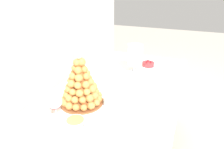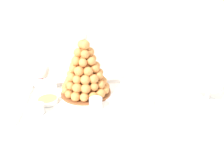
{
  "view_description": "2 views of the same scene",
  "coord_description": "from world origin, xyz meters",
  "px_view_note": "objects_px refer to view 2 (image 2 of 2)",
  "views": [
    {
      "loc": [
        -1.14,
        -0.44,
        1.41
      ],
      "look_at": [
        0.02,
        0.03,
        0.85
      ],
      "focal_mm": 32.81,
      "sensor_mm": 36.0,
      "label": 1
    },
    {
      "loc": [
        -0.23,
        -0.88,
        1.27
      ],
      "look_at": [
        -0.09,
        0.05,
        0.87
      ],
      "focal_mm": 34.17,
      "sensor_mm": 36.0,
      "label": 2
    }
  ],
  "objects_px": {
    "creme_brulee_ramekin": "(48,100)",
    "macaron_goblet": "(212,73)",
    "serving_tray": "(95,100)",
    "dessert_cup_left": "(39,109)",
    "croquembouche": "(85,71)",
    "wine_glass": "(42,72)",
    "dessert_cup_centre": "(149,101)",
    "dessert_cup_mid_left": "(96,104)"
  },
  "relations": [
    {
      "from": "croquembouche",
      "to": "dessert_cup_left",
      "type": "xyz_separation_m",
      "value": [
        -0.22,
        -0.16,
        -0.1
      ]
    },
    {
      "from": "croquembouche",
      "to": "dessert_cup_left",
      "type": "bearing_deg",
      "value": -143.13
    },
    {
      "from": "dessert_cup_mid_left",
      "to": "macaron_goblet",
      "type": "relative_size",
      "value": 0.26
    },
    {
      "from": "croquembouche",
      "to": "creme_brulee_ramekin",
      "type": "bearing_deg",
      "value": -160.46
    },
    {
      "from": "serving_tray",
      "to": "croquembouche",
      "type": "height_order",
      "value": "croquembouche"
    },
    {
      "from": "croquembouche",
      "to": "dessert_cup_centre",
      "type": "height_order",
      "value": "croquembouche"
    },
    {
      "from": "croquembouche",
      "to": "creme_brulee_ramekin",
      "type": "distance_m",
      "value": 0.23
    },
    {
      "from": "serving_tray",
      "to": "dessert_cup_left",
      "type": "xyz_separation_m",
      "value": [
        -0.26,
        -0.08,
        0.02
      ]
    },
    {
      "from": "dessert_cup_left",
      "to": "dessert_cup_centre",
      "type": "relative_size",
      "value": 0.93
    },
    {
      "from": "dessert_cup_mid_left",
      "to": "macaron_goblet",
      "type": "height_order",
      "value": "macaron_goblet"
    },
    {
      "from": "croquembouche",
      "to": "dessert_cup_left",
      "type": "distance_m",
      "value": 0.29
    },
    {
      "from": "serving_tray",
      "to": "dessert_cup_left",
      "type": "relative_size",
      "value": 13.59
    },
    {
      "from": "dessert_cup_left",
      "to": "wine_glass",
      "type": "distance_m",
      "value": 0.21
    },
    {
      "from": "serving_tray",
      "to": "croquembouche",
      "type": "distance_m",
      "value": 0.15
    },
    {
      "from": "serving_tray",
      "to": "dessert_cup_mid_left",
      "type": "bearing_deg",
      "value": -91.02
    },
    {
      "from": "creme_brulee_ramekin",
      "to": "macaron_goblet",
      "type": "height_order",
      "value": "macaron_goblet"
    },
    {
      "from": "croquembouche",
      "to": "dessert_cup_mid_left",
      "type": "bearing_deg",
      "value": -76.21
    },
    {
      "from": "dessert_cup_centre",
      "to": "creme_brulee_ramekin",
      "type": "height_order",
      "value": "dessert_cup_centre"
    },
    {
      "from": "dessert_cup_mid_left",
      "to": "creme_brulee_ramekin",
      "type": "height_order",
      "value": "dessert_cup_mid_left"
    },
    {
      "from": "croquembouche",
      "to": "dessert_cup_left",
      "type": "height_order",
      "value": "croquembouche"
    },
    {
      "from": "croquembouche",
      "to": "wine_glass",
      "type": "bearing_deg",
      "value": 173.2
    },
    {
      "from": "croquembouche",
      "to": "wine_glass",
      "type": "distance_m",
      "value": 0.22
    },
    {
      "from": "dessert_cup_centre",
      "to": "dessert_cup_left",
      "type": "bearing_deg",
      "value": 179.17
    },
    {
      "from": "dessert_cup_centre",
      "to": "dessert_cup_mid_left",
      "type": "bearing_deg",
      "value": 177.65
    },
    {
      "from": "dessert_cup_left",
      "to": "creme_brulee_ramekin",
      "type": "distance_m",
      "value": 0.1
    },
    {
      "from": "dessert_cup_left",
      "to": "dessert_cup_centre",
      "type": "distance_m",
      "value": 0.5
    },
    {
      "from": "macaron_goblet",
      "to": "dessert_cup_left",
      "type": "bearing_deg",
      "value": -179.64
    },
    {
      "from": "dessert_cup_centre",
      "to": "wine_glass",
      "type": "distance_m",
      "value": 0.55
    },
    {
      "from": "croquembouche",
      "to": "macaron_goblet",
      "type": "relative_size",
      "value": 1.38
    },
    {
      "from": "serving_tray",
      "to": "macaron_goblet",
      "type": "distance_m",
      "value": 0.58
    },
    {
      "from": "serving_tray",
      "to": "wine_glass",
      "type": "bearing_deg",
      "value": 158.11
    },
    {
      "from": "dessert_cup_mid_left",
      "to": "macaron_goblet",
      "type": "xyz_separation_m",
      "value": [
        0.56,
        0.0,
        0.12
      ]
    },
    {
      "from": "serving_tray",
      "to": "macaron_goblet",
      "type": "xyz_separation_m",
      "value": [
        0.55,
        -0.08,
        0.14
      ]
    },
    {
      "from": "dessert_cup_left",
      "to": "wine_glass",
      "type": "height_order",
      "value": "wine_glass"
    },
    {
      "from": "macaron_goblet",
      "to": "wine_glass",
      "type": "xyz_separation_m",
      "value": [
        -0.81,
        0.18,
        -0.02
      ]
    },
    {
      "from": "macaron_goblet",
      "to": "wine_glass",
      "type": "bearing_deg",
      "value": 167.36
    },
    {
      "from": "serving_tray",
      "to": "wine_glass",
      "type": "relative_size",
      "value": 3.85
    },
    {
      "from": "croquembouche",
      "to": "dessert_cup_centre",
      "type": "bearing_deg",
      "value": -30.2
    },
    {
      "from": "dessert_cup_mid_left",
      "to": "wine_glass",
      "type": "xyz_separation_m",
      "value": [
        -0.26,
        0.18,
        0.1
      ]
    },
    {
      "from": "creme_brulee_ramekin",
      "to": "macaron_goblet",
      "type": "relative_size",
      "value": 0.43
    },
    {
      "from": "creme_brulee_ramekin",
      "to": "macaron_goblet",
      "type": "xyz_separation_m",
      "value": [
        0.78,
        -0.09,
        0.13
      ]
    },
    {
      "from": "dessert_cup_centre",
      "to": "wine_glass",
      "type": "bearing_deg",
      "value": 159.03
    }
  ]
}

